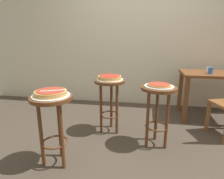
{
  "coord_description": "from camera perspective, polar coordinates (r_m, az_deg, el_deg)",
  "views": [
    {
      "loc": [
        0.16,
        -2.0,
        1.26
      ],
      "look_at": [
        -0.22,
        0.18,
        0.65
      ],
      "focal_mm": 30.67,
      "sensor_mm": 36.0,
      "label": 1
    }
  ],
  "objects": [
    {
      "name": "cup_near_edge",
      "position": [
        3.18,
        27.32,
        5.03
      ],
      "size": [
        0.07,
        0.07,
        0.1
      ],
      "primitive_type": "cylinder",
      "color": "#3360B2",
      "rests_on": "dining_table"
    },
    {
      "name": "stool_foreground",
      "position": [
        1.94,
        -17.26,
        -7.14
      ],
      "size": [
        0.4,
        0.4,
        0.72
      ],
      "color": "#5B3319",
      "rests_on": "ground_plane"
    },
    {
      "name": "stool_leftside",
      "position": [
        2.53,
        -0.68,
        -1.25
      ],
      "size": [
        0.4,
        0.4,
        0.72
      ],
      "color": "#5B3319",
      "rests_on": "ground_plane"
    },
    {
      "name": "stool_middle",
      "position": [
        2.25,
        13.53,
        -3.8
      ],
      "size": [
        0.4,
        0.4,
        0.72
      ],
      "color": "#5B3319",
      "rests_on": "ground_plane"
    },
    {
      "name": "pizza_middle",
      "position": [
        2.19,
        13.86,
        1.35
      ],
      "size": [
        0.26,
        0.26,
        0.02
      ],
      "color": "#B78442",
      "rests_on": "serving_plate_middle"
    },
    {
      "name": "serving_plate_foreground",
      "position": [
        1.88,
        -17.72,
        -1.72
      ],
      "size": [
        0.35,
        0.35,
        0.01
      ],
      "primitive_type": "cylinder",
      "color": "white",
      "rests_on": "stool_foreground"
    },
    {
      "name": "pizza_server_knife",
      "position": [
        1.84,
        -17.31,
        -0.31
      ],
      "size": [
        0.21,
        0.11,
        0.01
      ],
      "primitive_type": "cube",
      "rotation": [
        0.0,
        0.0,
        0.43
      ],
      "color": "silver",
      "rests_on": "pizza_foreground"
    },
    {
      "name": "serving_plate_middle",
      "position": [
        2.2,
        13.83,
        0.95
      ],
      "size": [
        0.33,
        0.33,
        0.01
      ],
      "primitive_type": "cylinder",
      "color": "silver",
      "rests_on": "stool_middle"
    },
    {
      "name": "condiment_shaker",
      "position": [
        3.27,
        26.61,
        5.27
      ],
      "size": [
        0.04,
        0.04,
        0.09
      ],
      "primitive_type": "cylinder",
      "color": "white",
      "rests_on": "dining_table"
    },
    {
      "name": "serving_plate_leftside",
      "position": [
        2.48,
        -0.7,
        3.01
      ],
      "size": [
        0.35,
        0.35,
        0.01
      ],
      "primitive_type": "cylinder",
      "color": "white",
      "rests_on": "stool_leftside"
    },
    {
      "name": "back_wall",
      "position": [
        3.66,
        7.87,
        18.96
      ],
      "size": [
        6.0,
        0.1,
        3.0
      ],
      "primitive_type": "cube",
      "color": "beige",
      "rests_on": "ground_plane"
    },
    {
      "name": "pizza_foreground",
      "position": [
        1.87,
        -17.79,
        -0.89
      ],
      "size": [
        0.3,
        0.3,
        0.05
      ],
      "color": "tan",
      "rests_on": "serving_plate_foreground"
    },
    {
      "name": "pizza_leftside",
      "position": [
        2.47,
        -0.7,
        3.65
      ],
      "size": [
        0.3,
        0.3,
        0.05
      ],
      "color": "tan",
      "rests_on": "serving_plate_leftside"
    },
    {
      "name": "ground_plane",
      "position": [
        2.37,
        4.82,
        -16.79
      ],
      "size": [
        6.0,
        6.0,
        0.0
      ],
      "primitive_type": "plane",
      "color": "#42382D"
    },
    {
      "name": "dining_table",
      "position": [
        3.34,
        27.82,
        2.22
      ],
      "size": [
        0.94,
        0.6,
        0.74
      ],
      "color": "brown",
      "rests_on": "ground_plane"
    }
  ]
}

